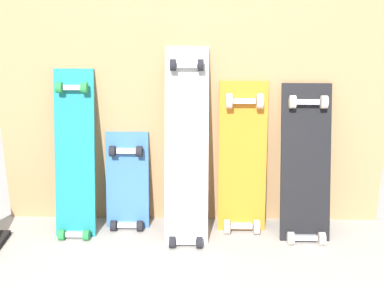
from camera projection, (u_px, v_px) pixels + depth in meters
name	position (u px, v px, depth m)	size (l,w,h in m)	color
ground_plane	(192.00, 223.00, 2.61)	(12.00, 12.00, 0.00)	#9E9991
plywood_wall_panel	(193.00, 48.00, 2.40)	(1.90, 0.04, 1.75)	tan
skateboard_teal	(75.00, 161.00, 2.45)	(0.19, 0.26, 0.86)	#197A7F
skateboard_blue	(127.00, 187.00, 2.54)	(0.21, 0.17, 0.54)	#386BAD
skateboard_white	(187.00, 154.00, 2.39)	(0.20, 0.32, 0.96)	silver
skateboard_orange	(243.00, 164.00, 2.48)	(0.23, 0.19, 0.79)	orange
skateboard_black	(306.00, 170.00, 2.42)	(0.24, 0.28, 0.79)	black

